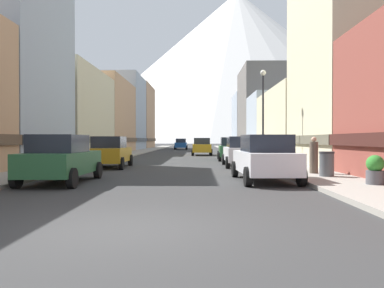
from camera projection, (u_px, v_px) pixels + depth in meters
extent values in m
plane|color=#303030|center=(127.00, 229.00, 6.77)|extent=(400.00, 400.00, 0.00)
cube|color=gray|center=(130.00, 154.00, 41.87)|extent=(2.50, 100.00, 0.15)
cube|color=gray|center=(244.00, 154.00, 41.66)|extent=(2.50, 100.00, 0.15)
cube|color=beige|center=(47.00, 114.00, 33.67)|extent=(9.33, 12.16, 7.78)
cube|color=#595444|center=(47.00, 140.00, 33.70)|extent=(9.63, 12.16, 0.50)
cube|color=tan|center=(92.00, 117.00, 46.54)|extent=(8.67, 13.26, 8.86)
cube|color=brown|center=(92.00, 140.00, 46.57)|extent=(8.97, 13.26, 0.50)
cube|color=#99A5B2|center=(121.00, 113.00, 58.49)|extent=(6.47, 10.50, 11.37)
cube|color=#444A50|center=(121.00, 140.00, 58.54)|extent=(6.77, 10.50, 0.50)
cube|color=tan|center=(125.00, 117.00, 70.46)|extent=(9.63, 12.29, 11.62)
cube|color=brown|center=(125.00, 140.00, 70.50)|extent=(9.93, 12.29, 0.50)
cube|color=beige|center=(360.00, 65.00, 22.23)|extent=(6.43, 9.12, 11.92)
cube|color=#595444|center=(360.00, 140.00, 22.28)|extent=(6.73, 9.12, 0.50)
cube|color=beige|center=(316.00, 124.00, 33.95)|extent=(8.43, 13.59, 6.03)
cube|color=#595444|center=(315.00, 140.00, 33.97)|extent=(8.73, 13.59, 0.50)
cube|color=#99A5B2|center=(292.00, 124.00, 45.19)|extent=(9.83, 8.80, 6.96)
cube|color=#444A50|center=(292.00, 140.00, 45.21)|extent=(10.13, 8.80, 0.50)
cube|color=#66605B|center=(263.00, 110.00, 55.44)|extent=(6.35, 11.64, 11.94)
cube|color=#2D2B29|center=(263.00, 140.00, 55.49)|extent=(6.65, 11.64, 0.50)
cube|color=#99A5B2|center=(261.00, 122.00, 66.68)|extent=(9.29, 10.10, 9.53)
cube|color=#444A50|center=(261.00, 140.00, 66.72)|extent=(9.59, 10.10, 0.50)
cube|color=#265933|center=(62.00, 163.00, 14.08)|extent=(1.88, 4.42, 0.80)
cube|color=#1E232D|center=(59.00, 144.00, 13.82)|extent=(1.62, 2.21, 0.64)
cylinder|color=black|center=(54.00, 170.00, 15.74)|extent=(0.23, 0.68, 0.68)
cylinder|color=black|center=(98.00, 170.00, 15.72)|extent=(0.23, 0.68, 0.68)
cylinder|color=black|center=(16.00, 178.00, 12.44)|extent=(0.23, 0.68, 0.68)
cylinder|color=black|center=(72.00, 178.00, 12.42)|extent=(0.23, 0.68, 0.68)
cube|color=#B28419|center=(110.00, 155.00, 21.80)|extent=(1.99, 4.46, 0.80)
cube|color=#1E232D|center=(109.00, 142.00, 21.55)|extent=(1.68, 2.25, 0.64)
cylinder|color=black|center=(101.00, 160.00, 23.44)|extent=(0.24, 0.69, 0.68)
cylinder|color=black|center=(130.00, 160.00, 23.47)|extent=(0.24, 0.69, 0.68)
cylinder|color=black|center=(87.00, 163.00, 20.14)|extent=(0.24, 0.69, 0.68)
cylinder|color=black|center=(121.00, 163.00, 20.17)|extent=(0.24, 0.69, 0.68)
cube|color=silver|center=(264.00, 162.00, 14.60)|extent=(2.01, 4.47, 0.80)
cube|color=#1E232D|center=(266.00, 143.00, 14.35)|extent=(1.68, 2.26, 0.64)
cylinder|color=black|center=(235.00, 169.00, 16.24)|extent=(0.25, 0.69, 0.68)
cylinder|color=black|center=(278.00, 169.00, 16.28)|extent=(0.25, 0.69, 0.68)
cylinder|color=black|center=(248.00, 177.00, 12.94)|extent=(0.25, 0.69, 0.68)
cylinder|color=black|center=(302.00, 177.00, 12.98)|extent=(0.25, 0.69, 0.68)
cube|color=silver|center=(241.00, 154.00, 22.64)|extent=(1.85, 4.40, 0.80)
cube|color=#1E232D|center=(242.00, 142.00, 22.38)|extent=(1.60, 2.20, 0.64)
cylinder|color=black|center=(224.00, 159.00, 24.31)|extent=(0.22, 0.68, 0.68)
cylinder|color=black|center=(253.00, 159.00, 24.27)|extent=(0.22, 0.68, 0.68)
cylinder|color=black|center=(228.00, 162.00, 21.01)|extent=(0.22, 0.68, 0.68)
cylinder|color=black|center=(261.00, 162.00, 20.97)|extent=(0.22, 0.68, 0.68)
cube|color=#265933|center=(231.00, 151.00, 29.59)|extent=(1.96, 4.45, 0.80)
cube|color=#1E232D|center=(231.00, 141.00, 29.34)|extent=(1.66, 2.24, 0.64)
cylinder|color=black|center=(219.00, 155.00, 31.29)|extent=(0.24, 0.69, 0.68)
cylinder|color=black|center=(241.00, 155.00, 31.21)|extent=(0.24, 0.69, 0.68)
cylinder|color=black|center=(220.00, 157.00, 27.99)|extent=(0.24, 0.69, 0.68)
cylinder|color=black|center=(245.00, 157.00, 27.91)|extent=(0.24, 0.69, 0.68)
cube|color=#19478C|center=(181.00, 145.00, 61.76)|extent=(1.84, 4.40, 0.80)
cube|color=#1E232D|center=(181.00, 141.00, 62.00)|extent=(1.60, 2.20, 0.64)
cylinder|color=black|center=(186.00, 148.00, 60.10)|extent=(0.22, 0.68, 0.68)
cylinder|color=black|center=(175.00, 148.00, 60.13)|extent=(0.22, 0.68, 0.68)
cylinder|color=black|center=(187.00, 147.00, 63.40)|extent=(0.22, 0.68, 0.68)
cylinder|color=black|center=(176.00, 147.00, 63.43)|extent=(0.22, 0.68, 0.68)
cube|color=#B28419|center=(202.00, 148.00, 39.13)|extent=(1.84, 4.40, 0.80)
cube|color=#1E232D|center=(202.00, 141.00, 38.87)|extent=(1.60, 2.20, 0.64)
cylinder|color=black|center=(193.00, 151.00, 40.80)|extent=(0.22, 0.68, 0.68)
cylinder|color=black|center=(210.00, 151.00, 40.77)|extent=(0.22, 0.68, 0.68)
cylinder|color=black|center=(193.00, 152.00, 37.50)|extent=(0.22, 0.68, 0.68)
cylinder|color=black|center=(211.00, 152.00, 37.47)|extent=(0.22, 0.68, 0.68)
cylinder|color=#4C5156|center=(327.00, 165.00, 15.08)|extent=(0.56, 0.56, 0.90)
cylinder|color=#2D2D33|center=(327.00, 153.00, 15.07)|extent=(0.59, 0.59, 0.08)
cylinder|color=#4C4C51|center=(375.00, 177.00, 12.34)|extent=(0.56, 0.56, 0.45)
sphere|color=#2F7D2C|center=(375.00, 164.00, 12.34)|extent=(0.56, 0.56, 0.56)
cylinder|color=#333338|center=(51.00, 154.00, 19.33)|extent=(0.36, 0.36, 1.46)
sphere|color=tan|center=(51.00, 137.00, 19.32)|extent=(0.23, 0.23, 0.23)
cylinder|color=brown|center=(314.00, 157.00, 16.43)|extent=(0.36, 0.36, 1.36)
sphere|color=tan|center=(314.00, 139.00, 16.42)|extent=(0.22, 0.22, 0.22)
cylinder|color=#333338|center=(86.00, 151.00, 25.47)|extent=(0.36, 0.36, 1.33)
sphere|color=tan|center=(86.00, 140.00, 25.46)|extent=(0.21, 0.21, 0.21)
cylinder|color=black|center=(263.00, 119.00, 24.07)|extent=(0.12, 0.12, 5.50)
sphere|color=white|center=(263.00, 73.00, 24.04)|extent=(0.36, 0.36, 0.36)
cone|color=silver|center=(237.00, 67.00, 265.63)|extent=(232.27, 232.27, 104.62)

